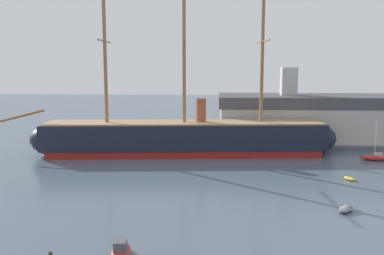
{
  "coord_description": "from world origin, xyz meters",
  "views": [
    {
      "loc": [
        -0.21,
        -23.54,
        16.87
      ],
      "look_at": [
        -3.68,
        40.03,
        7.17
      ],
      "focal_mm": 40.27,
      "sensor_mm": 36.0,
      "label": 1
    }
  ],
  "objects_px": {
    "tall_ship": "(184,137)",
    "sailboat_far_right": "(376,157)",
    "dinghy_mid_right": "(346,209)",
    "motorboat_foreground_left": "(121,252)",
    "dockside_warehouse_right": "(331,119)",
    "motorboat_far_left": "(67,151)",
    "dinghy_alongside_stern": "(349,178)"
  },
  "relations": [
    {
      "from": "tall_ship",
      "to": "motorboat_far_left",
      "type": "relative_size",
      "value": 13.59
    },
    {
      "from": "motorboat_foreground_left",
      "to": "dockside_warehouse_right",
      "type": "distance_m",
      "value": 64.49
    },
    {
      "from": "motorboat_foreground_left",
      "to": "dinghy_mid_right",
      "type": "distance_m",
      "value": 26.49
    },
    {
      "from": "dinghy_mid_right",
      "to": "dockside_warehouse_right",
      "type": "bearing_deg",
      "value": 77.79
    },
    {
      "from": "dinghy_mid_right",
      "to": "motorboat_foreground_left",
      "type": "bearing_deg",
      "value": -150.4
    },
    {
      "from": "motorboat_foreground_left",
      "to": "dinghy_mid_right",
      "type": "height_order",
      "value": "motorboat_foreground_left"
    },
    {
      "from": "dinghy_alongside_stern",
      "to": "motorboat_far_left",
      "type": "relative_size",
      "value": 0.49
    },
    {
      "from": "motorboat_far_left",
      "to": "dockside_warehouse_right",
      "type": "height_order",
      "value": "dockside_warehouse_right"
    },
    {
      "from": "dockside_warehouse_right",
      "to": "motorboat_far_left",
      "type": "bearing_deg",
      "value": -164.71
    },
    {
      "from": "sailboat_far_right",
      "to": "dockside_warehouse_right",
      "type": "relative_size",
      "value": 0.14
    },
    {
      "from": "dinghy_mid_right",
      "to": "sailboat_far_right",
      "type": "relative_size",
      "value": 0.45
    },
    {
      "from": "motorboat_foreground_left",
      "to": "dockside_warehouse_right",
      "type": "xyz_separation_m",
      "value": [
        32.24,
        55.68,
        4.42
      ]
    },
    {
      "from": "sailboat_far_right",
      "to": "dockside_warehouse_right",
      "type": "height_order",
      "value": "dockside_warehouse_right"
    },
    {
      "from": "tall_ship",
      "to": "motorboat_foreground_left",
      "type": "distance_m",
      "value": 42.81
    },
    {
      "from": "dinghy_alongside_stern",
      "to": "dockside_warehouse_right",
      "type": "bearing_deg",
      "value": 80.82
    },
    {
      "from": "dockside_warehouse_right",
      "to": "sailboat_far_right",
      "type": "bearing_deg",
      "value": -76.93
    },
    {
      "from": "dinghy_mid_right",
      "to": "dinghy_alongside_stern",
      "type": "distance_m",
      "value": 14.2
    },
    {
      "from": "dinghy_mid_right",
      "to": "dinghy_alongside_stern",
      "type": "xyz_separation_m",
      "value": [
        4.51,
        13.47,
        -0.11
      ]
    },
    {
      "from": "tall_ship",
      "to": "sailboat_far_right",
      "type": "bearing_deg",
      "value": -5.33
    },
    {
      "from": "motorboat_foreground_left",
      "to": "sailboat_far_right",
      "type": "relative_size",
      "value": 0.6
    },
    {
      "from": "sailboat_far_right",
      "to": "dockside_warehouse_right",
      "type": "bearing_deg",
      "value": 103.07
    },
    {
      "from": "tall_ship",
      "to": "motorboat_foreground_left",
      "type": "xyz_separation_m",
      "value": [
        -2.44,
        -42.66,
        -2.62
      ]
    },
    {
      "from": "motorboat_foreground_left",
      "to": "motorboat_far_left",
      "type": "bearing_deg",
      "value": 114.88
    },
    {
      "from": "tall_ship",
      "to": "dockside_warehouse_right",
      "type": "bearing_deg",
      "value": 23.59
    },
    {
      "from": "tall_ship",
      "to": "sailboat_far_right",
      "type": "height_order",
      "value": "tall_ship"
    },
    {
      "from": "dockside_warehouse_right",
      "to": "dinghy_mid_right",
      "type": "bearing_deg",
      "value": -102.21
    },
    {
      "from": "dinghy_mid_right",
      "to": "motorboat_far_left",
      "type": "bearing_deg",
      "value": 146.03
    },
    {
      "from": "motorboat_foreground_left",
      "to": "motorboat_far_left",
      "type": "height_order",
      "value": "motorboat_far_left"
    },
    {
      "from": "tall_ship",
      "to": "motorboat_far_left",
      "type": "xyz_separation_m",
      "value": [
        -21.72,
        -1.07,
        -2.56
      ]
    },
    {
      "from": "tall_ship",
      "to": "dinghy_alongside_stern",
      "type": "bearing_deg",
      "value": -32.7
    },
    {
      "from": "dinghy_mid_right",
      "to": "dinghy_alongside_stern",
      "type": "relative_size",
      "value": 1.4
    },
    {
      "from": "tall_ship",
      "to": "sailboat_far_right",
      "type": "distance_m",
      "value": 33.8
    }
  ]
}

